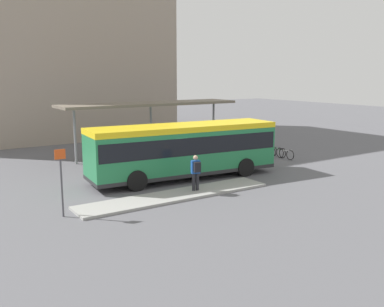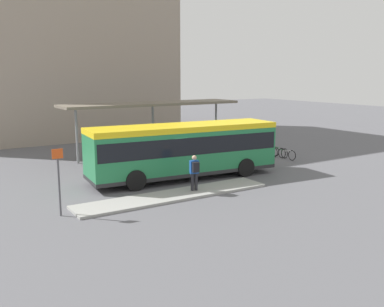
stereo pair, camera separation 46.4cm
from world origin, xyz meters
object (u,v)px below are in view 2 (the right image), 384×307
at_px(city_bus, 184,147).
at_px(bicycle_green, 280,152).
at_px(bicycle_white, 287,154).
at_px(potted_planter_near_shelter, 90,161).
at_px(platform_sign, 59,179).
at_px(bicycle_red, 270,151).
at_px(pedestrian_waiting, 195,171).
at_px(potted_planter_far_side, 231,145).

height_order(city_bus, bicycle_green, city_bus).
relative_size(city_bus, bicycle_green, 6.77).
height_order(bicycle_white, potted_planter_near_shelter, potted_planter_near_shelter).
bearing_deg(bicycle_green, platform_sign, 109.55).
distance_m(bicycle_white, potted_planter_near_shelter, 13.20).
relative_size(city_bus, bicycle_red, 7.05).
bearing_deg(platform_sign, pedestrian_waiting, -0.21).
xyz_separation_m(pedestrian_waiting, potted_planter_near_shelter, (-2.72, 7.35, -0.46)).
height_order(pedestrian_waiting, bicycle_white, pedestrian_waiting).
height_order(pedestrian_waiting, bicycle_red, pedestrian_waiting).
distance_m(bicycle_green, potted_planter_far_side, 3.60).
relative_size(pedestrian_waiting, bicycle_red, 1.14).
xyz_separation_m(bicycle_green, potted_planter_near_shelter, (-12.82, 2.78, 0.32)).
relative_size(city_bus, bicycle_white, 6.49).
distance_m(bicycle_red, potted_planter_far_side, 2.89).
distance_m(bicycle_red, platform_sign, 17.31).
bearing_deg(city_bus, potted_planter_near_shelter, 135.90).
height_order(bicycle_red, potted_planter_far_side, potted_planter_far_side).
xyz_separation_m(city_bus, potted_planter_far_side, (6.73, 4.52, -1.09)).
xyz_separation_m(bicycle_red, potted_planter_far_side, (-2.02, 2.03, 0.34)).
distance_m(bicycle_green, bicycle_red, 0.81).
relative_size(bicycle_green, platform_sign, 0.57).
relative_size(potted_planter_near_shelter, potted_planter_far_side, 0.98).
xyz_separation_m(city_bus, potted_planter_near_shelter, (-3.88, 4.48, -1.11)).
bearing_deg(bicycle_green, bicycle_white, 175.70).
relative_size(pedestrian_waiting, potted_planter_far_side, 1.37).
relative_size(potted_planter_near_shelter, platform_sign, 0.45).
bearing_deg(pedestrian_waiting, platform_sign, 102.21).
bearing_deg(bicycle_red, potted_planter_far_side, 47.13).
xyz_separation_m(bicycle_white, bicycle_green, (0.12, 0.79, -0.01)).
distance_m(city_bus, bicycle_green, 9.21).
distance_m(pedestrian_waiting, potted_planter_far_side, 10.81).
bearing_deg(city_bus, bicycle_red, 20.93).
xyz_separation_m(potted_planter_near_shelter, platform_sign, (-3.80, -7.33, 0.89)).
bearing_deg(potted_planter_far_side, potted_planter_near_shelter, -179.82).
height_order(potted_planter_near_shelter, platform_sign, platform_sign).
bearing_deg(bicycle_green, bicycle_red, 17.77).
relative_size(bicycle_red, platform_sign, 0.55).
relative_size(city_bus, potted_planter_far_side, 8.46).
bearing_deg(bicycle_green, pedestrian_waiting, 118.61).
bearing_deg(potted_planter_near_shelter, city_bus, -49.17).
xyz_separation_m(bicycle_white, bicycle_red, (-0.07, 1.58, -0.03)).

